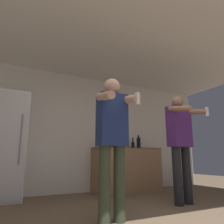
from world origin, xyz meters
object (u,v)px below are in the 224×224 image
at_px(bottle_short_whiskey, 139,143).
at_px(person_man_side, 181,139).
at_px(person_woman_foreground, 112,135).
at_px(refrigerator, 7,145).
at_px(bottle_clear_vodka, 133,144).
at_px(bottle_green_wine, 115,144).
at_px(bottle_dark_rum, 104,143).

height_order(bottle_short_whiskey, person_man_side, person_man_side).
bearing_deg(person_woman_foreground, refrigerator, 118.66).
bearing_deg(refrigerator, bottle_clear_vodka, 0.46).
distance_m(bottle_clear_vodka, person_woman_foreground, 2.50).
relative_size(person_woman_foreground, person_man_side, 0.97).
height_order(bottle_short_whiskey, bottle_green_wine, bottle_short_whiskey).
bearing_deg(bottle_green_wine, refrigerator, -179.44).
relative_size(refrigerator, person_woman_foreground, 1.10).
bearing_deg(bottle_clear_vodka, person_man_side, -94.12).
bearing_deg(bottle_clear_vodka, refrigerator, -179.54).
bearing_deg(bottle_short_whiskey, refrigerator, -179.57).
relative_size(bottle_dark_rum, person_woman_foreground, 0.15).
height_order(refrigerator, person_man_side, refrigerator).
bearing_deg(person_man_side, bottle_clear_vodka, 85.88).
bearing_deg(person_woman_foreground, bottle_green_wine, 60.87).
distance_m(refrigerator, person_woman_foreground, 2.21).
bearing_deg(person_man_side, person_woman_foreground, -166.09).
relative_size(bottle_short_whiskey, bottle_green_wine, 1.36).
xyz_separation_m(bottle_green_wine, person_woman_foreground, (-1.09, -1.96, -0.06)).
bearing_deg(bottle_dark_rum, bottle_clear_vodka, 0.00).
distance_m(bottle_green_wine, person_man_side, 1.64).
xyz_separation_m(bottle_clear_vodka, bottle_dark_rum, (-0.73, 0.00, 0.00)).
height_order(bottle_green_wine, person_woman_foreground, person_woman_foreground).
height_order(bottle_dark_rum, person_man_side, person_man_side).
distance_m(refrigerator, person_man_side, 2.96).
bearing_deg(bottle_short_whiskey, person_woman_foreground, -131.17).
bearing_deg(bottle_green_wine, bottle_dark_rum, -180.00).
height_order(bottle_clear_vodka, person_woman_foreground, person_woman_foreground).
relative_size(bottle_clear_vodka, bottle_dark_rum, 1.00).
relative_size(bottle_dark_rum, bottle_green_wine, 1.01).
bearing_deg(bottle_short_whiskey, bottle_green_wine, 180.00).
bearing_deg(person_woman_foreground, bottle_short_whiskey, 48.83).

